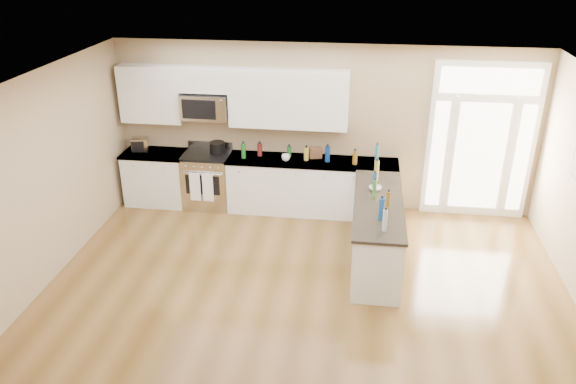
{
  "coord_description": "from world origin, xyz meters",
  "views": [
    {
      "loc": [
        0.62,
        -4.94,
        4.37
      ],
      "look_at": [
        -0.33,
        2.0,
        1.12
      ],
      "focal_mm": 35.0,
      "sensor_mm": 36.0,
      "label": 1
    }
  ],
  "objects_px": {
    "stockpot": "(217,147)",
    "peninsula_cabinet": "(376,233)",
    "kitchen_range": "(208,180)",
    "toaster_oven": "(140,144)"
  },
  "relations": [
    {
      "from": "kitchen_range",
      "to": "toaster_oven",
      "type": "relative_size",
      "value": 3.94
    },
    {
      "from": "peninsula_cabinet",
      "to": "kitchen_range",
      "type": "xyz_separation_m",
      "value": [
        -2.89,
        1.45,
        0.04
      ]
    },
    {
      "from": "peninsula_cabinet",
      "to": "kitchen_range",
      "type": "bearing_deg",
      "value": 153.34
    },
    {
      "from": "kitchen_range",
      "to": "peninsula_cabinet",
      "type": "bearing_deg",
      "value": -26.66
    },
    {
      "from": "kitchen_range",
      "to": "toaster_oven",
      "type": "height_order",
      "value": "toaster_oven"
    },
    {
      "from": "toaster_oven",
      "to": "stockpot",
      "type": "bearing_deg",
      "value": -8.13
    },
    {
      "from": "peninsula_cabinet",
      "to": "toaster_oven",
      "type": "relative_size",
      "value": 8.46
    },
    {
      "from": "stockpot",
      "to": "peninsula_cabinet",
      "type": "bearing_deg",
      "value": -29.97
    },
    {
      "from": "stockpot",
      "to": "kitchen_range",
      "type": "bearing_deg",
      "value": -144.75
    },
    {
      "from": "kitchen_range",
      "to": "toaster_oven",
      "type": "distance_m",
      "value": 1.31
    }
  ]
}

